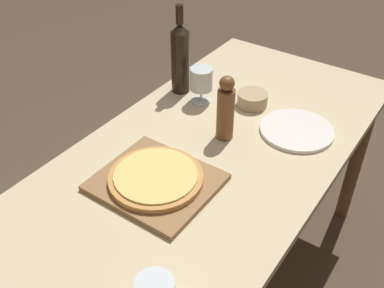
{
  "coord_description": "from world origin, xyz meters",
  "views": [
    {
      "loc": [
        0.62,
        -0.99,
        1.66
      ],
      "look_at": [
        -0.02,
        -0.06,
        0.8
      ],
      "focal_mm": 42.0,
      "sensor_mm": 36.0,
      "label": 1
    }
  ],
  "objects_px": {
    "wine_bottle": "(180,57)",
    "small_bowl": "(252,99)",
    "pizza": "(156,177)",
    "wine_glass": "(201,80)",
    "pepper_mill": "(225,109)"
  },
  "relations": [
    {
      "from": "wine_bottle",
      "to": "small_bowl",
      "type": "height_order",
      "value": "wine_bottle"
    },
    {
      "from": "pizza",
      "to": "wine_bottle",
      "type": "bearing_deg",
      "value": 118.32
    },
    {
      "from": "wine_glass",
      "to": "small_bowl",
      "type": "bearing_deg",
      "value": 26.54
    },
    {
      "from": "pepper_mill",
      "to": "wine_glass",
      "type": "distance_m",
      "value": 0.24
    },
    {
      "from": "pizza",
      "to": "wine_bottle",
      "type": "height_order",
      "value": "wine_bottle"
    },
    {
      "from": "small_bowl",
      "to": "wine_bottle",
      "type": "bearing_deg",
      "value": -167.2
    },
    {
      "from": "wine_bottle",
      "to": "small_bowl",
      "type": "distance_m",
      "value": 0.32
    },
    {
      "from": "wine_bottle",
      "to": "pepper_mill",
      "type": "height_order",
      "value": "wine_bottle"
    },
    {
      "from": "wine_glass",
      "to": "pizza",
      "type": "bearing_deg",
      "value": -72.03
    },
    {
      "from": "small_bowl",
      "to": "wine_glass",
      "type": "bearing_deg",
      "value": -153.46
    },
    {
      "from": "wine_bottle",
      "to": "wine_glass",
      "type": "height_order",
      "value": "wine_bottle"
    },
    {
      "from": "wine_glass",
      "to": "pepper_mill",
      "type": "bearing_deg",
      "value": -37.58
    },
    {
      "from": "small_bowl",
      "to": "pizza",
      "type": "bearing_deg",
      "value": -92.22
    },
    {
      "from": "pizza",
      "to": "small_bowl",
      "type": "distance_m",
      "value": 0.56
    },
    {
      "from": "pizza",
      "to": "wine_glass",
      "type": "bearing_deg",
      "value": 107.97
    }
  ]
}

